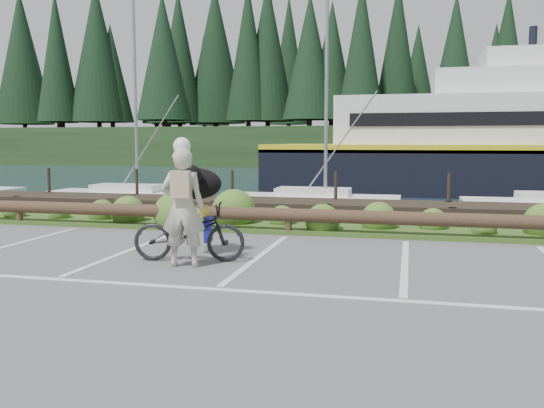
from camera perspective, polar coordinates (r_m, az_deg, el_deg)
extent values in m
plane|color=#545456|center=(8.70, -4.66, -7.80)|extent=(72.00, 72.00, 0.00)
plane|color=#18273B|center=(56.17, 10.77, 2.75)|extent=(160.00, 160.00, 0.00)
cube|color=#3D5B21|center=(13.73, 2.24, -2.38)|extent=(34.00, 1.60, 0.10)
imported|color=black|center=(10.23, -8.22, -2.76)|extent=(2.06, 1.01, 1.03)
imported|color=#BCB79F|center=(9.72, -8.82, -0.34)|extent=(0.80, 0.60, 2.01)
ellipsoid|color=black|center=(10.75, -7.60, 2.02)|extent=(0.66, 1.08, 0.58)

